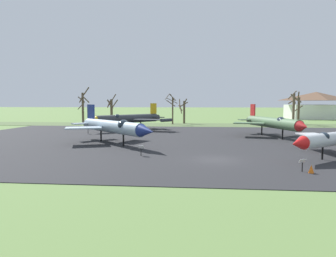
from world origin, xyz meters
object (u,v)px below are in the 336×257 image
at_px(jet_fighter_rear_left, 336,138).
at_px(info_placard_rear_center, 88,130).
at_px(jet_fighter_front_right, 113,126).
at_px(jet_fighter_rear_center, 128,119).
at_px(jet_fighter_front_left, 273,122).
at_px(traffic_cone, 311,169).
at_px(info_placard_front_right, 141,149).
at_px(info_placard_rear_left, 302,164).
at_px(visitor_building, 316,106).
at_px(info_placard_front_left, 309,140).

bearing_deg(jet_fighter_rear_left, info_placard_rear_center, 149.79).
relative_size(jet_fighter_front_right, jet_fighter_rear_center, 0.92).
bearing_deg(jet_fighter_front_left, traffic_cone, -96.58).
xyz_separation_m(jet_fighter_rear_center, traffic_cone, (22.06, -33.83, -2.00)).
distance_m(jet_fighter_front_left, info_placard_front_right, 24.97).
relative_size(info_placard_rear_left, traffic_cone, 1.58).
relative_size(jet_fighter_front_right, traffic_cone, 20.94).
bearing_deg(jet_fighter_rear_left, jet_fighter_front_right, 163.90).
bearing_deg(info_placard_front_right, jet_fighter_rear_left, 3.18).
bearing_deg(jet_fighter_front_right, jet_fighter_rear_left, -16.10).
relative_size(info_placard_front_right, visitor_building, 0.06).
bearing_deg(info_placard_front_right, info_placard_rear_center, 122.98).
relative_size(info_placard_front_left, info_placard_front_right, 1.00).
distance_m(visitor_building, traffic_cone, 86.78).
distance_m(jet_fighter_rear_center, info_placard_rear_center, 9.49).
height_order(jet_fighter_front_left, jet_fighter_rear_left, jet_fighter_front_left).
xyz_separation_m(info_placard_front_left, jet_fighter_rear_center, (-27.25, 18.28, 1.61)).
bearing_deg(jet_fighter_front_left, info_placard_front_right, -133.80).
xyz_separation_m(jet_fighter_front_right, jet_fighter_rear_center, (-2.48, 19.42, -0.02)).
bearing_deg(traffic_cone, visitor_building, 69.69).
bearing_deg(info_placard_front_right, jet_fighter_front_left, 46.20).
bearing_deg(info_placard_rear_center, traffic_cone, -43.70).
height_order(jet_fighter_front_right, info_placard_rear_center, jet_fighter_front_right).
bearing_deg(info_placard_rear_center, info_placard_front_right, -57.02).
distance_m(info_placard_front_left, visitor_building, 70.39).
bearing_deg(info_placard_front_left, visitor_building, 69.25).
xyz_separation_m(jet_fighter_front_left, info_placard_front_left, (2.39, -8.70, -1.64)).
distance_m(jet_fighter_rear_left, visitor_building, 78.16).
distance_m(jet_fighter_front_left, jet_fighter_rear_left, 17.05).
height_order(info_placard_rear_left, visitor_building, visitor_building).
xyz_separation_m(info_placard_front_right, traffic_cone, (14.45, -6.27, -0.40)).
relative_size(jet_fighter_front_left, info_placard_front_left, 14.31).
relative_size(info_placard_rear_left, visitor_building, 0.06).
bearing_deg(info_placard_front_left, info_placard_rear_center, 162.04).
distance_m(info_placard_front_left, traffic_cone, 16.41).
bearing_deg(info_placard_front_left, info_placard_front_right, -154.69).
distance_m(jet_fighter_rear_center, visitor_building, 70.55).
xyz_separation_m(jet_fighter_rear_left, visitor_building, (25.19, 73.95, 2.45)).
bearing_deg(jet_fighter_rear_center, traffic_cone, -56.89).
bearing_deg(info_placard_rear_left, info_placard_rear_center, 136.13).
bearing_deg(info_placard_rear_left, traffic_cone, -34.07).
distance_m(jet_fighter_rear_center, info_placard_rear_left, 39.82).
relative_size(jet_fighter_front_right, info_placard_rear_left, 13.25).
bearing_deg(jet_fighter_rear_left, visitor_building, 71.19).
xyz_separation_m(info_placard_front_left, traffic_cone, (-5.19, -15.56, -0.38)).
bearing_deg(visitor_building, jet_fighter_rear_center, -137.70).
distance_m(jet_fighter_rear_center, jet_fighter_rear_left, 37.80).
xyz_separation_m(jet_fighter_front_left, traffic_cone, (-2.80, -24.26, -2.02)).
bearing_deg(jet_fighter_rear_left, info_placard_front_left, 87.98).
height_order(info_placard_rear_center, info_placard_rear_left, info_placard_rear_center).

